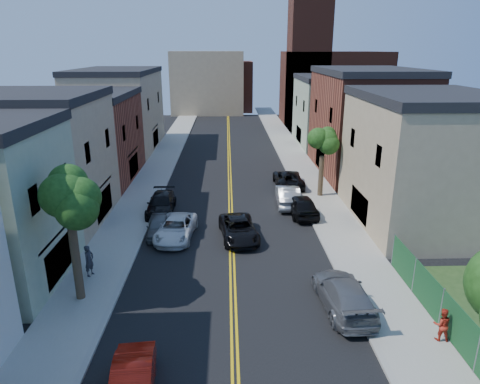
{
  "coord_description": "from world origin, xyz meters",
  "views": [
    {
      "loc": [
        -0.24,
        -5.74,
        12.39
      ],
      "look_at": [
        0.72,
        25.51,
        2.0
      ],
      "focal_mm": 32.27,
      "sensor_mm": 36.0,
      "label": 1
    }
  ],
  "objects": [
    {
      "name": "bldg_left_tan_near",
      "position": [
        -14.0,
        25.0,
        4.5
      ],
      "size": [
        9.0,
        10.0,
        9.0
      ],
      "primitive_type": "cube",
      "color": "#998466",
      "rests_on": "ground"
    },
    {
      "name": "bldg_right_palegrn",
      "position": [
        14.0,
        52.0,
        4.25
      ],
      "size": [
        9.0,
        12.0,
        8.5
      ],
      "primitive_type": "cube",
      "color": "gray",
      "rests_on": "ground"
    },
    {
      "name": "pedestrian_left",
      "position": [
        -8.08,
        16.33,
        1.06
      ],
      "size": [
        0.65,
        0.78,
        1.83
      ],
      "primitive_type": "imported",
      "rotation": [
        0.0,
        0.0,
        1.2
      ],
      "color": "#2A2A32",
      "rests_on": "sidewalk_left"
    },
    {
      "name": "black_car_right",
      "position": [
        5.5,
        25.68,
        0.82
      ],
      "size": [
        2.41,
        5.0,
        1.65
      ],
      "primitive_type": "imported",
      "rotation": [
        0.0,
        0.0,
        3.24
      ],
      "color": "black",
      "rests_on": "ground"
    },
    {
      "name": "black_car_left",
      "position": [
        -5.5,
        26.49,
        0.74
      ],
      "size": [
        2.19,
        5.15,
        1.48
      ],
      "primitive_type": "imported",
      "rotation": [
        0.0,
        0.0,
        0.02
      ],
      "color": "black",
      "rests_on": "ground"
    },
    {
      "name": "dark_car_right_far",
      "position": [
        5.5,
        33.06,
        0.76
      ],
      "size": [
        2.56,
        5.51,
        1.53
      ],
      "primitive_type": "imported",
      "rotation": [
        0.0,
        0.0,
        3.14
      ],
      "color": "black",
      "rests_on": "ground"
    },
    {
      "name": "backdrop_left",
      "position": [
        -4.0,
        82.0,
        6.0
      ],
      "size": [
        14.0,
        8.0,
        12.0
      ],
      "primitive_type": "cube",
      "color": "#998466",
      "rests_on": "ground"
    },
    {
      "name": "white_pickup",
      "position": [
        -3.8,
        21.62,
        0.71
      ],
      "size": [
        2.84,
        5.29,
        1.41
      ],
      "primitive_type": "imported",
      "rotation": [
        0.0,
        0.0,
        -0.1
      ],
      "color": "silver",
      "rests_on": "ground"
    },
    {
      "name": "black_suv_lane",
      "position": [
        0.5,
        21.39,
        0.71
      ],
      "size": [
        2.95,
        5.33,
        1.41
      ],
      "primitive_type": "imported",
      "rotation": [
        0.0,
        0.0,
        0.12
      ],
      "color": "black",
      "rests_on": "ground"
    },
    {
      "name": "sidewalk_right",
      "position": [
        7.9,
        40.0,
        0.07
      ],
      "size": [
        3.2,
        100.0,
        0.15
      ],
      "primitive_type": "cube",
      "color": "gray",
      "rests_on": "ground"
    },
    {
      "name": "curb_left",
      "position": [
        -6.15,
        40.0,
        0.07
      ],
      "size": [
        0.3,
        100.0,
        0.15
      ],
      "primitive_type": "cube",
      "color": "gray",
      "rests_on": "ground"
    },
    {
      "name": "bldg_right_brick",
      "position": [
        14.0,
        38.0,
        5.0
      ],
      "size": [
        9.0,
        14.0,
        10.0
      ],
      "primitive_type": "cube",
      "color": "brown",
      "rests_on": "ground"
    },
    {
      "name": "curb_right",
      "position": [
        6.15,
        40.0,
        0.07
      ],
      "size": [
        0.3,
        100.0,
        0.15
      ],
      "primitive_type": "cube",
      "color": "gray",
      "rests_on": "ground"
    },
    {
      "name": "bldg_right_tan",
      "position": [
        14.0,
        24.0,
        4.5
      ],
      "size": [
        9.0,
        12.0,
        9.0
      ],
      "primitive_type": "cube",
      "color": "#998466",
      "rests_on": "ground"
    },
    {
      "name": "bldg_left_brick",
      "position": [
        -14.0,
        36.0,
        4.0
      ],
      "size": [
        9.0,
        12.0,
        8.0
      ],
      "primitive_type": "cube",
      "color": "brown",
      "rests_on": "ground"
    },
    {
      "name": "fence_right",
      "position": [
        9.5,
        9.5,
        1.1
      ],
      "size": [
        0.04,
        15.0,
        1.9
      ],
      "primitive_type": "cube",
      "color": "#143F1E",
      "rests_on": "sidewalk_right"
    },
    {
      "name": "backdrop_center",
      "position": [
        0.0,
        86.0,
        5.0
      ],
      "size": [
        10.0,
        8.0,
        10.0
      ],
      "primitive_type": "cube",
      "color": "brown",
      "rests_on": "ground"
    },
    {
      "name": "sidewalk_left",
      "position": [
        -7.9,
        40.0,
        0.07
      ],
      "size": [
        3.2,
        100.0,
        0.15
      ],
      "primitive_type": "cube",
      "color": "gray",
      "rests_on": "ground"
    },
    {
      "name": "grey_car_left",
      "position": [
        -5.07,
        22.14,
        0.66
      ],
      "size": [
        1.94,
        4.03,
        1.33
      ],
      "primitive_type": "imported",
      "rotation": [
        0.0,
        0.0,
        0.1
      ],
      "color": "#505457",
      "rests_on": "ground"
    },
    {
      "name": "pedestrian_right",
      "position": [
        9.1,
        10.07,
        0.92
      ],
      "size": [
        0.83,
        0.7,
        1.55
      ],
      "primitive_type": "imported",
      "rotation": [
        0.0,
        0.0,
        2.99
      ],
      "color": "red",
      "rests_on": "sidewalk_right"
    },
    {
      "name": "bldg_left_tan_far",
      "position": [
        -14.0,
        50.0,
        4.75
      ],
      "size": [
        9.0,
        16.0,
        9.5
      ],
      "primitive_type": "cube",
      "color": "#998466",
      "rests_on": "ground"
    },
    {
      "name": "tree_right_far",
      "position": [
        7.92,
        30.01,
        5.76
      ],
      "size": [
        4.4,
        4.4,
        8.03
      ],
      "color": "#3E2F1F",
      "rests_on": "sidewalk_right"
    },
    {
      "name": "tree_left_mid",
      "position": [
        -7.88,
        14.01,
        6.58
      ],
      "size": [
        5.2,
        5.2,
        9.29
      ],
      "color": "#3E2F1F",
      "rests_on": "sidewalk_left"
    },
    {
      "name": "grey_car_right",
      "position": [
        5.5,
        12.85,
        0.79
      ],
      "size": [
        2.52,
        5.57,
        1.58
      ],
      "primitive_type": "imported",
      "rotation": [
        0.0,
        0.0,
        3.2
      ],
      "color": "#585A5F",
      "rests_on": "ground"
    },
    {
      "name": "church",
      "position": [
        16.33,
        67.07,
        7.24
      ],
      "size": [
        16.2,
        14.2,
        22.6
      ],
      "color": "#4C2319",
      "rests_on": "ground"
    },
    {
      "name": "silver_car_right",
      "position": [
        4.77,
        27.95,
        0.84
      ],
      "size": [
        1.96,
        5.16,
        1.68
      ],
      "primitive_type": "imported",
      "rotation": [
        0.0,
        0.0,
        3.1
      ],
      "color": "#929599",
      "rests_on": "ground"
    }
  ]
}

